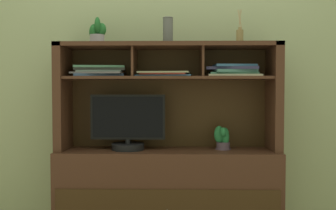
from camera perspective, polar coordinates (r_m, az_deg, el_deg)
back_wall at (r=3.08m, az=0.10°, el=9.86°), size 6.00×0.02×2.80m
media_console at (r=2.87m, az=0.00°, el=-9.56°), size 1.60×0.47×1.33m
tv_monitor at (r=2.81m, az=-5.98°, el=-3.15°), size 0.54×0.24×0.40m
potted_orchid at (r=2.86m, az=8.11°, el=-5.04°), size 0.12×0.11×0.17m
magazine_stack_left at (r=2.76m, az=-0.60°, el=4.63°), size 0.41×0.25×0.03m
magazine_stack_centre at (r=2.79m, az=9.73°, el=5.04°), size 0.39×0.23×0.08m
magazine_stack_right at (r=2.84m, az=-10.13°, el=4.92°), size 0.39×0.24×0.08m
diffuser_bottle at (r=2.87m, az=10.61°, el=10.03°), size 0.05×0.05×0.24m
potted_succulent at (r=2.91m, az=-10.45°, el=10.48°), size 0.13×0.12×0.19m
ceramic_vase at (r=2.81m, az=-0.01°, el=11.04°), size 0.08×0.08×0.19m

